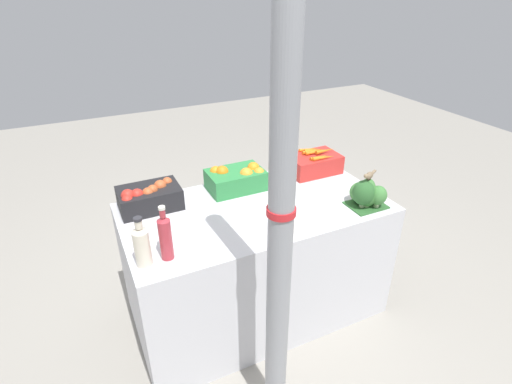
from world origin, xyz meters
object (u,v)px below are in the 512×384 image
Objects in this scene: juice_bottle_cloudy at (142,245)px; juice_bottle_ruby at (165,237)px; apple_crate at (149,197)px; orange_crate at (236,178)px; pickle_jar at (285,219)px; broccoli_pile at (366,194)px; carrot_crate at (314,163)px; support_pole at (280,235)px; sparrow_bird at (369,176)px.

juice_bottle_ruby reaches higher than juice_bottle_cloudy.
juice_bottle_ruby is at bearing -93.10° from apple_crate.
pickle_jar is at bearing -84.22° from orange_crate.
juice_bottle_ruby is (-0.59, -0.53, 0.05)m from orange_crate.
orange_crate is at bearing 138.14° from broccoli_pile.
pickle_jar is at bearing -41.20° from apple_crate.
orange_crate is at bearing 36.69° from juice_bottle_cloudy.
carrot_crate is 0.55m from broccoli_pile.
support_pole is 6.33× the size of carrot_crate.
pickle_jar is at bearing -23.32° from sparrow_bird.
juice_bottle_ruby reaches higher than apple_crate.
broccoli_pile is 1.32m from juice_bottle_cloudy.
broccoli_pile is at bearing -0.89° from juice_bottle_ruby.
juice_bottle_cloudy is (-0.71, -0.53, 0.04)m from orange_crate.
juice_bottle_ruby is 2.25× the size of sparrow_bird.
sparrow_bird is at bearing -0.55° from pickle_jar.
pickle_jar is at bearing -134.41° from carrot_crate.
broccoli_pile is (0.61, -0.54, 0.01)m from orange_crate.
carrot_crate is (0.82, 0.99, -0.24)m from support_pole.
pickle_jar is (0.28, 0.45, -0.26)m from support_pole.
carrot_crate is 1.22× the size of juice_bottle_ruby.
juice_bottle_cloudy reaches higher than sparrow_bird.
apple_crate reaches higher than pickle_jar.
sparrow_bird is (0.01, -0.55, 0.14)m from carrot_crate.
carrot_crate is 3.18× the size of pickle_jar.
pickle_jar is at bearing 57.64° from support_pole.
carrot_crate is 1.40m from juice_bottle_cloudy.
sparrow_bird is (0.83, 0.44, -0.10)m from support_pole.
apple_crate and orange_crate have the same top height.
sparrow_bird reaches higher than orange_crate.
support_pole is at bearing -71.11° from apple_crate.
pickle_jar is 0.57m from sparrow_bird.
support_pole is at bearing -102.88° from orange_crate.
support_pole is 10.27× the size of broccoli_pile.
support_pole reaches higher than broccoli_pile.
juice_bottle_ruby is at bearing 128.20° from support_pole.
support_pole is at bearing -122.36° from pickle_jar.
orange_crate is 0.83m from sparrow_bird.
orange_crate is 1.62× the size of broccoli_pile.
sparrow_bird is (1.31, -0.03, 0.10)m from juice_bottle_cloudy.
support_pole is 0.97m from broccoli_pile.
pickle_jar is (0.76, -0.02, -0.05)m from juice_bottle_cloudy.
broccoli_pile is 0.12m from sparrow_bird.
juice_bottle_cloudy reaches higher than pickle_jar.
pickle_jar is (-0.55, -0.00, -0.03)m from broccoli_pile.
carrot_crate is at bearing 0.22° from apple_crate.
apple_crate is at bearing 155.24° from broccoli_pile.
orange_crate is 1.36× the size of juice_bottle_cloudy.
broccoli_pile reaches higher than apple_crate.
orange_crate is 1.00× the size of carrot_crate.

